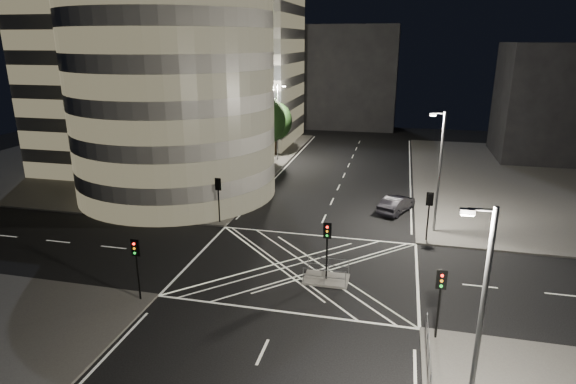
% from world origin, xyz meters
% --- Properties ---
extents(ground, '(120.00, 120.00, 0.00)m').
position_xyz_m(ground, '(0.00, 0.00, 0.00)').
color(ground, black).
rests_on(ground, ground).
extents(sidewalk_far_left, '(42.00, 42.00, 0.15)m').
position_xyz_m(sidewalk_far_left, '(-29.00, 27.00, 0.07)').
color(sidewalk_far_left, '#53504E').
rests_on(sidewalk_far_left, ground).
extents(central_island, '(3.00, 2.00, 0.15)m').
position_xyz_m(central_island, '(2.00, -1.50, 0.07)').
color(central_island, slate).
rests_on(central_island, ground).
extents(office_tower_curved, '(30.00, 29.00, 27.20)m').
position_xyz_m(office_tower_curved, '(-20.74, 18.74, 12.65)').
color(office_tower_curved, gray).
rests_on(office_tower_curved, sidewalk_far_left).
extents(office_block_rear, '(24.00, 16.00, 22.00)m').
position_xyz_m(office_block_rear, '(-22.00, 42.00, 11.15)').
color(office_block_rear, gray).
rests_on(office_block_rear, sidewalk_far_left).
extents(building_right_far, '(14.00, 12.00, 15.00)m').
position_xyz_m(building_right_far, '(26.00, 40.00, 7.65)').
color(building_right_far, black).
rests_on(building_right_far, sidewalk_far_right).
extents(building_far_end, '(18.00, 8.00, 18.00)m').
position_xyz_m(building_far_end, '(-4.00, 58.00, 9.00)').
color(building_far_end, black).
rests_on(building_far_end, ground).
extents(tree_a, '(4.85, 4.85, 6.91)m').
position_xyz_m(tree_a, '(-10.50, 9.00, 4.27)').
color(tree_a, black).
rests_on(tree_a, sidewalk_far_left).
extents(tree_b, '(5.28, 5.28, 7.78)m').
position_xyz_m(tree_b, '(-10.50, 15.00, 4.89)').
color(tree_b, black).
rests_on(tree_b, sidewalk_far_left).
extents(tree_c, '(4.01, 4.01, 6.90)m').
position_xyz_m(tree_c, '(-10.50, 21.00, 4.73)').
color(tree_c, black).
rests_on(tree_c, sidewalk_far_left).
extents(tree_d, '(5.51, 5.51, 8.90)m').
position_xyz_m(tree_d, '(-10.50, 27.00, 5.87)').
color(tree_d, black).
rests_on(tree_d, sidewalk_far_left).
extents(tree_e, '(4.49, 4.49, 7.31)m').
position_xyz_m(tree_e, '(-10.50, 33.00, 4.87)').
color(tree_e, black).
rests_on(tree_e, sidewalk_far_left).
extents(traffic_signal_fl, '(0.55, 0.22, 4.00)m').
position_xyz_m(traffic_signal_fl, '(-8.80, 6.80, 2.91)').
color(traffic_signal_fl, black).
rests_on(traffic_signal_fl, sidewalk_far_left).
extents(traffic_signal_nl, '(0.55, 0.22, 4.00)m').
position_xyz_m(traffic_signal_nl, '(-8.80, -6.80, 2.91)').
color(traffic_signal_nl, black).
rests_on(traffic_signal_nl, sidewalk_near_left).
extents(traffic_signal_fr, '(0.55, 0.22, 4.00)m').
position_xyz_m(traffic_signal_fr, '(8.80, 6.80, 2.91)').
color(traffic_signal_fr, black).
rests_on(traffic_signal_fr, sidewalk_far_right).
extents(traffic_signal_nr, '(0.55, 0.22, 4.00)m').
position_xyz_m(traffic_signal_nr, '(8.80, -6.80, 2.91)').
color(traffic_signal_nr, black).
rests_on(traffic_signal_nr, sidewalk_near_right).
extents(traffic_signal_island, '(0.55, 0.22, 4.00)m').
position_xyz_m(traffic_signal_island, '(2.00, -1.50, 2.91)').
color(traffic_signal_island, black).
rests_on(traffic_signal_island, central_island).
extents(street_lamp_left_near, '(1.25, 0.25, 10.00)m').
position_xyz_m(street_lamp_left_near, '(-9.44, 12.00, 5.54)').
color(street_lamp_left_near, slate).
rests_on(street_lamp_left_near, sidewalk_far_left).
extents(street_lamp_left_far, '(1.25, 0.25, 10.00)m').
position_xyz_m(street_lamp_left_far, '(-9.44, 30.00, 5.54)').
color(street_lamp_left_far, slate).
rests_on(street_lamp_left_far, sidewalk_far_left).
extents(street_lamp_right_far, '(1.25, 0.25, 10.00)m').
position_xyz_m(street_lamp_right_far, '(9.44, 9.00, 5.54)').
color(street_lamp_right_far, slate).
rests_on(street_lamp_right_far, sidewalk_far_right).
extents(street_lamp_right_near, '(1.25, 0.25, 10.00)m').
position_xyz_m(street_lamp_right_near, '(9.44, -14.00, 5.54)').
color(street_lamp_right_near, slate).
rests_on(street_lamp_right_near, sidewalk_near_right).
extents(railing_island_south, '(2.80, 0.06, 1.10)m').
position_xyz_m(railing_island_south, '(2.00, -2.40, 0.70)').
color(railing_island_south, slate).
rests_on(railing_island_south, central_island).
extents(railing_island_north, '(2.80, 0.06, 1.10)m').
position_xyz_m(railing_island_north, '(2.00, -0.60, 0.70)').
color(railing_island_north, slate).
rests_on(railing_island_north, central_island).
extents(sedan, '(3.53, 5.25, 1.64)m').
position_xyz_m(sedan, '(6.30, 13.29, 0.82)').
color(sedan, black).
rests_on(sedan, ground).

